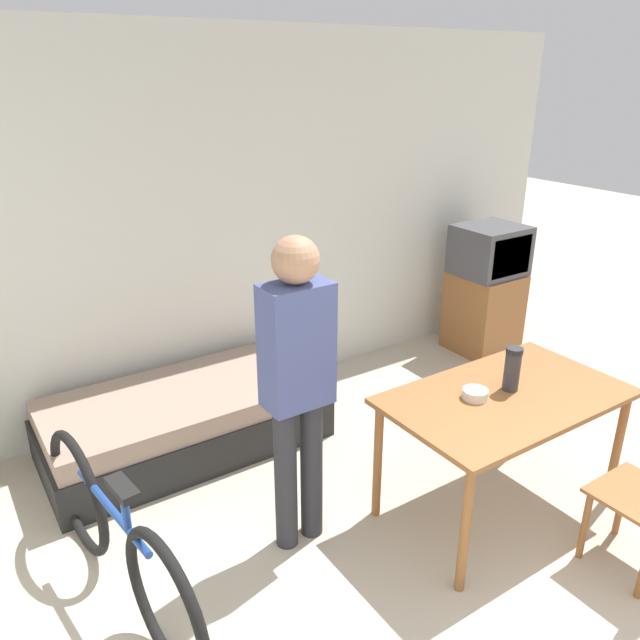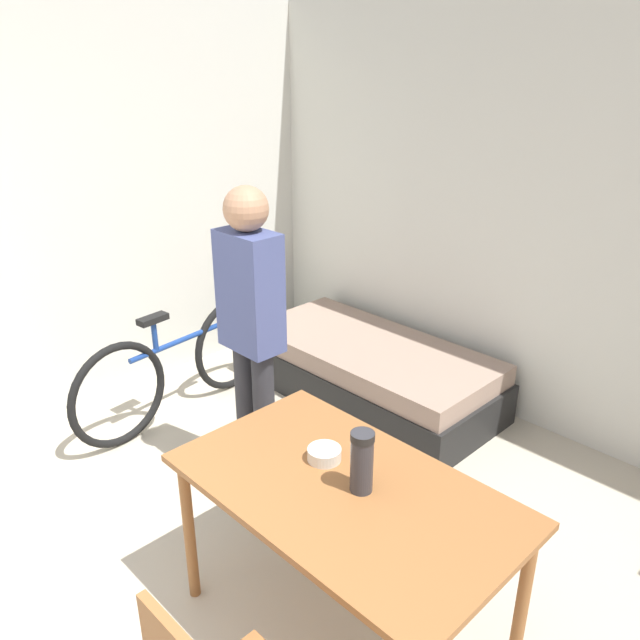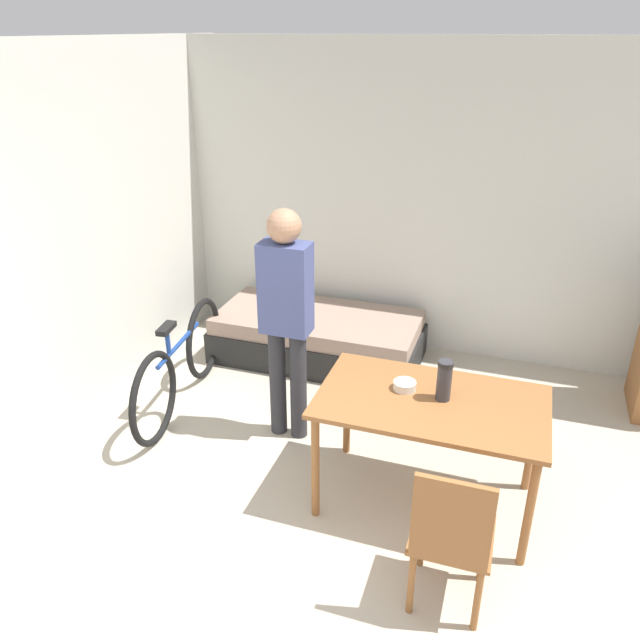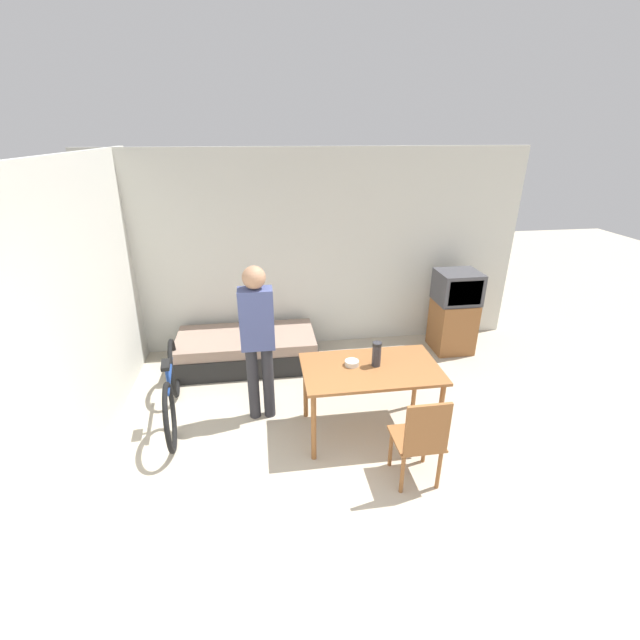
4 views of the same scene
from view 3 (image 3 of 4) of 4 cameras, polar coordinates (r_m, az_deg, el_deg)
The scene contains 9 objects.
wall_back at distance 5.53m, azimuth 11.64°, elevation 10.05°, with size 5.76×0.06×2.70m.
wall_left at distance 4.92m, azimuth -20.89°, elevation 7.00°, with size 0.06×4.39×2.70m.
daybed at distance 5.64m, azimuth -0.19°, elevation -1.53°, with size 1.84×0.87×0.43m.
dining_table at distance 3.81m, azimuth 10.10°, elevation -8.28°, with size 1.35×0.79×0.76m.
wooden_chair at distance 3.28m, azimuth 11.90°, elevation -18.72°, with size 0.41×0.41×0.91m.
bicycle at distance 5.01m, azimuth -12.61°, elevation -4.02°, with size 0.25×1.65×0.78m.
person_standing at distance 4.25m, azimuth -3.11°, elevation 0.88°, with size 0.34×0.23×1.71m.
thermos_flask at distance 3.71m, azimuth 11.30°, elevation -5.27°, with size 0.09×0.09×0.25m.
mate_bowl at distance 3.83m, azimuth 7.75°, elevation -5.95°, with size 0.14×0.14×0.05m.
Camera 3 is at (0.64, -1.89, 2.75)m, focal length 35.00 mm.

